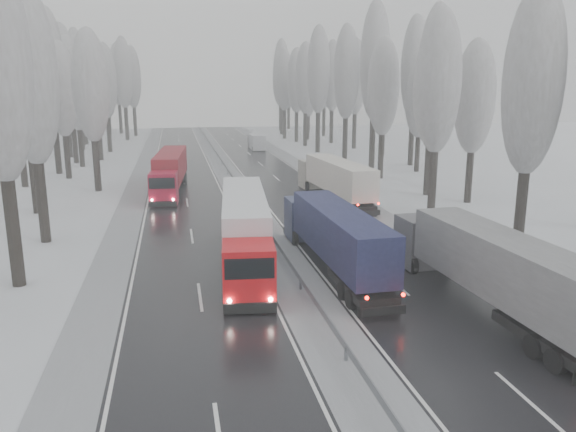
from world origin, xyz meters
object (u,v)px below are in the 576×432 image
object	(u,v)px
truck_cream_box	(335,177)
truck_red_white	(245,225)
truck_red_red	(170,169)
truck_grey_tarp	(488,264)
truck_blue_box	(333,233)
box_truck_distant	(257,142)

from	to	relation	value
truck_cream_box	truck_red_white	bearing A→B (deg)	-125.81
truck_red_white	truck_red_red	world-z (taller)	truck_red_white
truck_grey_tarp	truck_blue_box	bearing A→B (deg)	124.38
truck_cream_box	box_truck_distant	bearing A→B (deg)	87.00
truck_grey_tarp	box_truck_distant	world-z (taller)	truck_grey_tarp
truck_red_white	truck_red_red	xyz separation A→B (m)	(-4.40, 24.73, -0.10)
truck_blue_box	box_truck_distant	bearing A→B (deg)	84.09
truck_blue_box	truck_cream_box	distance (m)	19.91
truck_grey_tarp	box_truck_distant	size ratio (longest dim) A/B	2.24
truck_blue_box	truck_cream_box	size ratio (longest dim) A/B	0.98
truck_grey_tarp	box_truck_distant	bearing A→B (deg)	87.94
truck_blue_box	box_truck_distant	distance (m)	62.76
truck_cream_box	truck_red_red	xyz separation A→B (m)	(-14.90, 7.66, 0.05)
truck_red_white	truck_red_red	bearing A→B (deg)	105.72
truck_grey_tarp	truck_red_white	distance (m)	13.95
truck_grey_tarp	truck_red_white	bearing A→B (deg)	135.44
truck_grey_tarp	truck_blue_box	distance (m)	9.11
box_truck_distant	truck_red_white	world-z (taller)	truck_red_white
truck_cream_box	box_truck_distant	size ratio (longest dim) A/B	2.20
truck_blue_box	truck_cream_box	xyz separation A→B (m)	(5.60, 19.11, 0.03)
truck_blue_box	truck_cream_box	bearing A→B (deg)	72.04
truck_blue_box	truck_red_red	distance (m)	28.34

